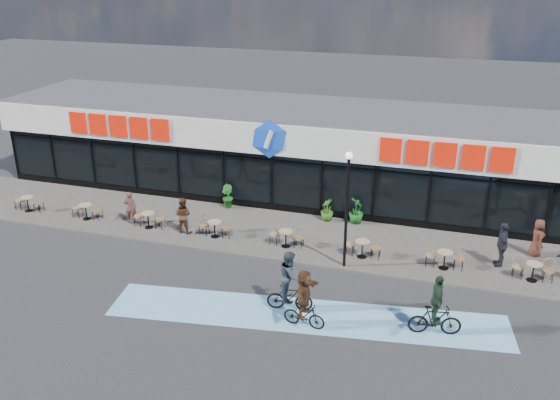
% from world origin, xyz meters
% --- Properties ---
extents(ground, '(120.00, 120.00, 0.00)m').
position_xyz_m(ground, '(0.00, 0.00, 0.00)').
color(ground, '#28282B').
rests_on(ground, ground).
extents(sidewalk, '(44.00, 5.00, 0.10)m').
position_xyz_m(sidewalk, '(0.00, 4.50, 0.05)').
color(sidewalk, '#605C55').
rests_on(sidewalk, ground).
extents(bike_lane, '(14.17, 4.13, 0.01)m').
position_xyz_m(bike_lane, '(4.00, -1.50, 0.01)').
color(bike_lane, '#74B7DB').
rests_on(bike_lane, ground).
extents(building, '(30.60, 6.57, 4.75)m').
position_xyz_m(building, '(-0.00, 9.93, 2.34)').
color(building, black).
rests_on(building, ground).
extents(lamp_post, '(0.28, 0.28, 4.83)m').
position_xyz_m(lamp_post, '(4.60, 2.30, 2.99)').
color(lamp_post, black).
rests_on(lamp_post, sidewalk).
extents(bistro_set_0, '(1.54, 0.62, 0.90)m').
position_xyz_m(bistro_set_0, '(-11.39, 3.37, 0.56)').
color(bistro_set_0, tan).
rests_on(bistro_set_0, sidewalk).
extents(bistro_set_1, '(1.54, 0.62, 0.90)m').
position_xyz_m(bistro_set_1, '(-8.08, 3.37, 0.56)').
color(bistro_set_1, tan).
rests_on(bistro_set_1, sidewalk).
extents(bistro_set_2, '(1.54, 0.62, 0.90)m').
position_xyz_m(bistro_set_2, '(-4.77, 3.37, 0.56)').
color(bistro_set_2, tan).
rests_on(bistro_set_2, sidewalk).
extents(bistro_set_3, '(1.54, 0.62, 0.90)m').
position_xyz_m(bistro_set_3, '(-1.46, 3.37, 0.56)').
color(bistro_set_3, tan).
rests_on(bistro_set_3, sidewalk).
extents(bistro_set_4, '(1.54, 0.62, 0.90)m').
position_xyz_m(bistro_set_4, '(1.84, 3.37, 0.56)').
color(bistro_set_4, tan).
rests_on(bistro_set_4, sidewalk).
extents(bistro_set_5, '(1.54, 0.62, 0.90)m').
position_xyz_m(bistro_set_5, '(5.15, 3.37, 0.56)').
color(bistro_set_5, tan).
rests_on(bistro_set_5, sidewalk).
extents(bistro_set_6, '(1.54, 0.62, 0.90)m').
position_xyz_m(bistro_set_6, '(8.46, 3.37, 0.56)').
color(bistro_set_6, tan).
rests_on(bistro_set_6, sidewalk).
extents(bistro_set_7, '(1.54, 0.62, 0.90)m').
position_xyz_m(bistro_set_7, '(11.77, 3.37, 0.56)').
color(bistro_set_7, tan).
rests_on(bistro_set_7, sidewalk).
extents(potted_plant_left, '(0.81, 0.79, 1.15)m').
position_xyz_m(potted_plant_left, '(-2.20, 6.62, 0.68)').
color(potted_plant_left, '#1A5C1C').
rests_on(potted_plant_left, sidewalk).
extents(potted_plant_mid, '(0.72, 0.72, 1.07)m').
position_xyz_m(potted_plant_mid, '(2.91, 6.52, 0.64)').
color(potted_plant_mid, '#2E5C1A').
rests_on(potted_plant_mid, sidewalk).
extents(potted_plant_right, '(0.91, 0.91, 1.22)m').
position_xyz_m(potted_plant_right, '(4.28, 6.64, 0.71)').
color(potted_plant_right, '#16501A').
rests_on(potted_plant_right, sidewalk).
extents(patron_left, '(0.66, 0.56, 1.54)m').
position_xyz_m(patron_left, '(-5.84, 3.56, 0.87)').
color(patron_left, '#54312B').
rests_on(patron_left, sidewalk).
extents(patron_right, '(0.82, 0.65, 1.67)m').
position_xyz_m(patron_right, '(-3.01, 3.31, 0.94)').
color(patron_right, '#4D2C1B').
rests_on(patron_right, sidewalk).
extents(pedestrian_a, '(0.63, 1.15, 1.86)m').
position_xyz_m(pedestrian_a, '(10.59, 4.25, 1.03)').
color(pedestrian_a, '#22222A').
rests_on(pedestrian_a, sidewalk).
extents(pedestrian_b, '(0.70, 0.90, 1.62)m').
position_xyz_m(pedestrian_b, '(12.06, 5.56, 0.91)').
color(pedestrian_b, '#4C251B').
rests_on(pedestrian_b, sidewalk).
extents(cyclist_a, '(1.70, 1.00, 2.31)m').
position_xyz_m(cyclist_a, '(3.35, -1.29, 1.03)').
color(cyclist_a, black).
rests_on(cyclist_a, ground).
extents(cyclist_b, '(1.82, 1.09, 2.20)m').
position_xyz_m(cyclist_b, '(8.36, -1.30, 0.89)').
color(cyclist_b, black).
rests_on(cyclist_b, ground).
extents(cyclist_c, '(1.51, 1.62, 2.15)m').
position_xyz_m(cyclist_c, '(4.11, -2.16, 1.05)').
color(cyclist_c, black).
rests_on(cyclist_c, ground).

